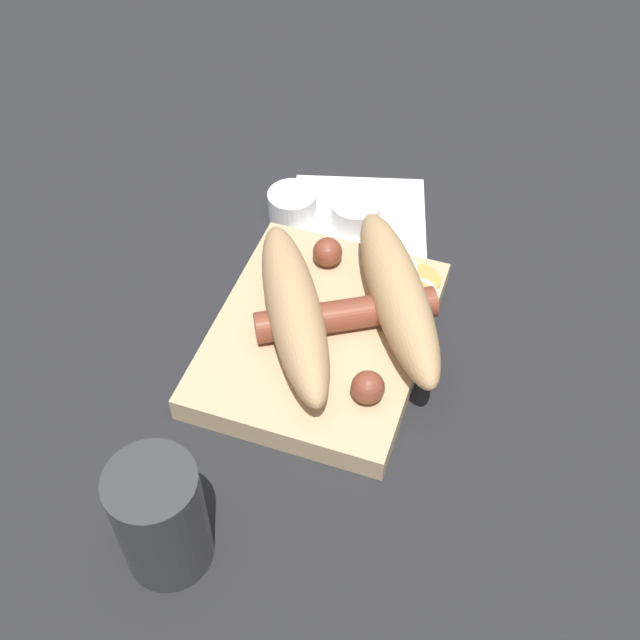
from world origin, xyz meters
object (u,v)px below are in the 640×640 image
Objects in this scene: sausage at (346,315)px; condiment_cup_far at (292,205)px; food_tray at (320,337)px; condiment_cup_near at (356,214)px; drink_glass at (161,518)px; bread_roll at (346,302)px.

sausage reaches higher than condiment_cup_far.
sausage is at bearing 116.68° from food_tray.
condiment_cup_near is (-0.16, -0.02, -0.00)m from food_tray.
drink_glass is (0.22, -0.06, 0.01)m from sausage.
bread_roll is 4.87× the size of condiment_cup_far.
food_tray is 4.53× the size of condiment_cup_near.
drink_glass is (0.37, -0.02, 0.04)m from condiment_cup_near.
sausage reaches higher than condiment_cup_near.
drink_glass is at bearing -10.30° from food_tray.
condiment_cup_far is at bearing -173.32° from drink_glass.
condiment_cup_near reaches higher than food_tray.
food_tray is 4.53× the size of condiment_cup_far.
drink_glass reaches higher than sausage.
drink_glass is (0.36, 0.04, 0.04)m from condiment_cup_far.
food_tray is 0.17m from condiment_cup_far.
bread_roll is 4.87× the size of condiment_cup_near.
food_tray is at bearing 28.06° from condiment_cup_far.
sausage is at bearing 165.31° from drink_glass.
sausage is at bearing 14.06° from condiment_cup_near.
food_tray is at bearing -63.32° from sausage.
sausage is 0.23m from drink_glass.
sausage is 0.16m from condiment_cup_near.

